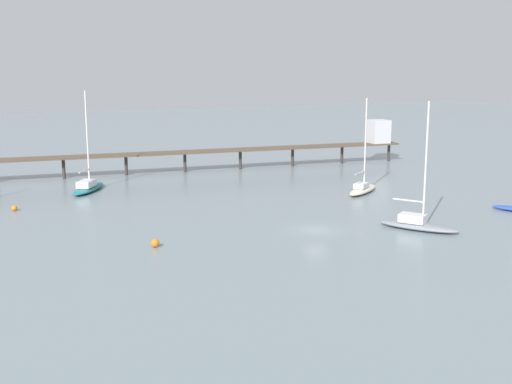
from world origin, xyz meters
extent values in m
plane|color=gray|center=(0.00, 0.00, 0.00)|extent=(400.00, 400.00, 0.00)
cube|color=brown|center=(0.00, 42.21, 3.28)|extent=(78.42, 11.28, 0.30)
cylinder|color=#38332D|center=(-19.02, 44.11, 1.56)|extent=(0.50, 0.50, 3.13)
cylinder|color=#38332D|center=(-9.51, 43.16, 1.56)|extent=(0.50, 0.50, 3.13)
cylinder|color=#38332D|center=(0.00, 42.21, 1.56)|extent=(0.50, 0.50, 3.13)
cylinder|color=#38332D|center=(9.51, 41.26, 1.56)|extent=(0.50, 0.50, 3.13)
cylinder|color=#38332D|center=(19.02, 40.31, 1.56)|extent=(0.50, 0.50, 3.13)
cylinder|color=#38332D|center=(28.53, 39.36, 1.56)|extent=(0.50, 0.50, 3.13)
cylinder|color=#38332D|center=(38.04, 38.41, 1.56)|extent=(0.50, 0.50, 3.13)
cube|color=silver|center=(35.73, 38.64, 5.50)|extent=(3.63, 3.63, 4.14)
ellipsoid|color=beige|center=(16.23, 14.88, 0.41)|extent=(7.96, 6.44, 0.82)
cube|color=silver|center=(15.69, 14.50, 1.15)|extent=(2.68, 2.48, 0.66)
cylinder|color=silver|center=(16.57, 15.12, 6.85)|extent=(0.22, 0.22, 12.06)
cylinder|color=silver|center=(15.12, 14.11, 2.99)|extent=(2.98, 2.16, 0.18)
ellipsoid|color=gray|center=(10.00, -4.53, 0.37)|extent=(6.65, 8.49, 0.73)
cube|color=silver|center=(9.63, -3.95, 1.18)|extent=(2.88, 3.20, 0.90)
cylinder|color=silver|center=(10.23, -4.89, 7.15)|extent=(0.22, 0.22, 12.83)
cylinder|color=silver|center=(9.32, -3.47, 3.04)|extent=(1.98, 2.93, 0.18)
ellipsoid|color=#1E727A|center=(-17.54, 32.31, 0.36)|extent=(6.98, 9.22, 0.72)
cube|color=silver|center=(-17.92, 31.68, 1.16)|extent=(3.20, 3.68, 0.88)
cylinder|color=silver|center=(-17.30, 32.71, 7.28)|extent=(0.23, 0.23, 13.11)
cylinder|color=silver|center=(-18.23, 31.17, 3.08)|extent=(2.03, 3.17, 0.18)
sphere|color=orange|center=(-28.02, 23.30, 0.35)|extent=(0.69, 0.69, 0.69)
sphere|color=orange|center=(-17.22, 0.88, 0.41)|extent=(0.82, 0.82, 0.82)
camera|label=1|loc=(-33.66, -56.88, 17.00)|focal=44.99mm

